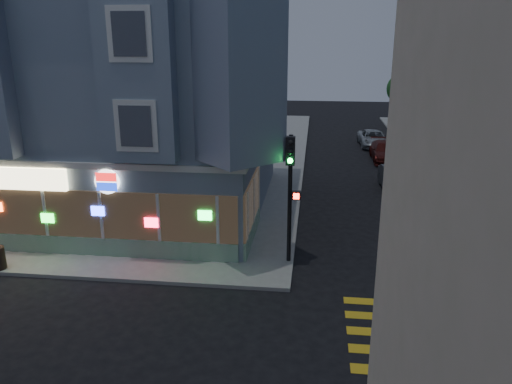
% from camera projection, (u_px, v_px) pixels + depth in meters
% --- Properties ---
extents(ground, '(120.00, 120.00, 0.00)m').
position_uv_depth(ground, '(196.00, 316.00, 16.51)').
color(ground, black).
rests_on(ground, ground).
extents(sidewalk_nw, '(33.00, 42.00, 0.15)m').
position_uv_depth(sidewalk_nw, '(98.00, 152.00, 39.83)').
color(sidewalk_nw, gray).
rests_on(sidewalk_nw, ground).
extents(corner_building, '(14.60, 14.60, 11.40)m').
position_uv_depth(corner_building, '(128.00, 98.00, 25.89)').
color(corner_building, slate).
rests_on(corner_building, sidewalk_nw).
extents(row_house_d, '(12.00, 8.60, 10.50)m').
position_uv_depth(row_house_d, '(493.00, 78.00, 44.96)').
color(row_house_d, '#938D9B').
rests_on(row_house_d, sidewalk_ne).
extents(utility_pole, '(2.20, 0.30, 9.00)m').
position_uv_depth(utility_pole, '(430.00, 95.00, 36.50)').
color(utility_pole, '#4C3826').
rests_on(utility_pole, sidewalk_ne).
extents(street_tree_near, '(3.00, 3.00, 5.30)m').
position_uv_depth(street_tree_near, '(417.00, 98.00, 42.42)').
color(street_tree_near, '#4C3826').
rests_on(street_tree_near, sidewalk_ne).
extents(street_tree_far, '(3.00, 3.00, 5.30)m').
position_uv_depth(street_tree_far, '(402.00, 89.00, 50.01)').
color(street_tree_far, '#4C3826').
rests_on(street_tree_far, sidewalk_ne).
extents(running_child, '(0.48, 0.35, 1.23)m').
position_uv_depth(running_child, '(464.00, 289.00, 17.02)').
color(running_child, '#E7D476').
rests_on(running_child, ground).
extents(pedestrian_a, '(0.99, 0.84, 1.79)m').
position_uv_depth(pedestrian_a, '(471.00, 175.00, 29.63)').
color(pedestrian_a, black).
rests_on(pedestrian_a, sidewalk_ne).
extents(pedestrian_b, '(0.90, 0.43, 1.49)m').
position_uv_depth(pedestrian_b, '(446.00, 155.00, 35.39)').
color(pedestrian_b, '#26242C').
rests_on(pedestrian_b, sidewalk_ne).
extents(parked_car_a, '(2.23, 4.47, 1.46)m').
position_uv_depth(parked_car_a, '(480.00, 240.00, 20.84)').
color(parked_car_a, '#96989D').
rests_on(parked_car_a, ground).
extents(parked_car_b, '(1.69, 4.48, 1.46)m').
position_uv_depth(parked_car_b, '(396.00, 180.00, 29.78)').
color(parked_car_b, '#3B3E40').
rests_on(parked_car_b, ground).
extents(parked_car_c, '(2.06, 4.96, 1.43)m').
position_uv_depth(parked_car_c, '(385.00, 152.00, 37.15)').
color(parked_car_c, '#4E1612').
rests_on(parked_car_c, ground).
extents(parked_car_d, '(2.46, 4.92, 1.34)m').
position_uv_depth(parked_car_d, '(373.00, 138.00, 42.26)').
color(parked_car_d, '#A8AFB3').
rests_on(parked_car_d, ground).
extents(traffic_signal, '(0.60, 0.58, 5.18)m').
position_uv_depth(traffic_signal, '(291.00, 179.00, 19.16)').
color(traffic_signal, black).
rests_on(traffic_signal, sidewalk_nw).
extents(fire_hydrant, '(0.45, 0.26, 0.79)m').
position_uv_depth(fire_hydrant, '(465.00, 206.00, 25.61)').
color(fire_hydrant, silver).
rests_on(fire_hydrant, sidewalk_ne).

